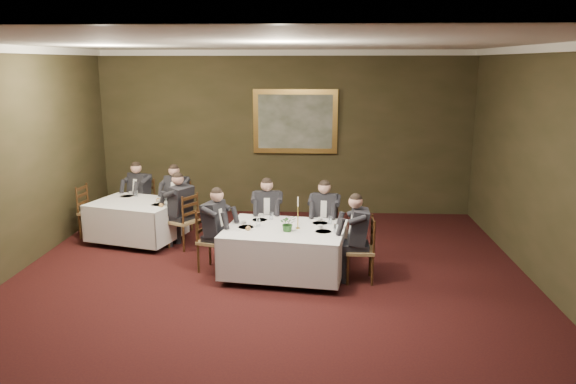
# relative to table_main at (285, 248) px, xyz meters

# --- Properties ---
(ground) EXTENTS (10.00, 10.00, 0.00)m
(ground) POSITION_rel_table_main_xyz_m (-0.22, -1.21, -0.45)
(ground) COLOR black
(ground) RESTS_ON ground
(ceiling) EXTENTS (8.00, 10.00, 0.10)m
(ceiling) POSITION_rel_table_main_xyz_m (-0.22, -1.21, 3.05)
(ceiling) COLOR silver
(ceiling) RESTS_ON back_wall
(back_wall) EXTENTS (8.00, 0.10, 3.50)m
(back_wall) POSITION_rel_table_main_xyz_m (-0.22, 3.79, 1.30)
(back_wall) COLOR #2E2B17
(back_wall) RESTS_ON ground
(crown_molding) EXTENTS (8.00, 10.00, 0.12)m
(crown_molding) POSITION_rel_table_main_xyz_m (-0.22, -1.21, 2.99)
(crown_molding) COLOR white
(crown_molding) RESTS_ON back_wall
(table_main) EXTENTS (2.01, 1.63, 0.67)m
(table_main) POSITION_rel_table_main_xyz_m (0.00, 0.00, 0.00)
(table_main) COLOR black
(table_main) RESTS_ON ground
(table_second) EXTENTS (1.81, 1.56, 0.67)m
(table_second) POSITION_rel_table_main_xyz_m (-2.82, 1.52, -0.00)
(table_second) COLOR black
(table_second) RESTS_ON ground
(chair_main_backleft) EXTENTS (0.45, 0.44, 1.00)m
(chair_main_backleft) POSITION_rel_table_main_xyz_m (-0.36, 1.00, -0.17)
(chair_main_backleft) COLOR #93794B
(chair_main_backleft) RESTS_ON ground
(diner_main_backleft) EXTENTS (0.43, 0.49, 1.35)m
(diner_main_backleft) POSITION_rel_table_main_xyz_m (-0.36, 0.99, 0.06)
(diner_main_backleft) COLOR black
(diner_main_backleft) RESTS_ON chair_main_backleft
(chair_main_backright) EXTENTS (0.49, 0.48, 1.00)m
(chair_main_backright) POSITION_rel_table_main_xyz_m (0.62, 0.87, -0.17)
(chair_main_backright) COLOR #93794B
(chair_main_backright) RESTS_ON ground
(diner_main_backright) EXTENTS (0.46, 0.53, 1.35)m
(diner_main_backright) POSITION_rel_table_main_xyz_m (0.62, 0.85, 0.06)
(diner_main_backright) COLOR black
(diner_main_backright) RESTS_ON chair_main_backright
(chair_main_endleft) EXTENTS (0.53, 0.55, 1.00)m
(chair_main_endleft) POSITION_rel_table_main_xyz_m (-1.15, 0.16, -0.17)
(chair_main_endleft) COLOR #93794B
(chair_main_endleft) RESTS_ON ground
(diner_main_endleft) EXTENTS (0.58, 0.53, 1.35)m
(diner_main_endleft) POSITION_rel_table_main_xyz_m (-1.14, 0.16, 0.06)
(diner_main_endleft) COLOR black
(diner_main_endleft) RESTS_ON chair_main_endleft
(chair_main_endright) EXTENTS (0.42, 0.44, 1.00)m
(chair_main_endright) POSITION_rel_table_main_xyz_m (1.15, -0.16, -0.17)
(chair_main_endright) COLOR #93794B
(chair_main_endright) RESTS_ON ground
(diner_main_endright) EXTENTS (0.48, 0.42, 1.35)m
(diner_main_endright) POSITION_rel_table_main_xyz_m (1.14, -0.16, 0.06)
(diner_main_endright) COLOR black
(diner_main_endright) RESTS_ON chair_main_endright
(chair_sec_backleft) EXTENTS (0.58, 0.57, 1.00)m
(chair_sec_backleft) POSITION_rel_table_main_xyz_m (-3.00, 2.39, -0.17)
(chair_sec_backleft) COLOR #93794B
(chair_sec_backleft) RESTS_ON ground
(diner_sec_backleft) EXTENTS (0.57, 0.61, 1.35)m
(diner_sec_backleft) POSITION_rel_table_main_xyz_m (-3.01, 2.38, 0.06)
(diner_sec_backleft) COLOR black
(diner_sec_backleft) RESTS_ON chair_sec_backleft
(chair_sec_backright) EXTENTS (0.54, 0.52, 1.00)m
(chair_sec_backright) POSITION_rel_table_main_xyz_m (-2.21, 2.17, -0.17)
(chair_sec_backright) COLOR #93794B
(chair_sec_backright) RESTS_ON ground
(diner_sec_backright) EXTENTS (0.52, 0.57, 1.35)m
(diner_sec_backright) POSITION_rel_table_main_xyz_m (-2.21, 2.16, 0.06)
(diner_sec_backright) COLOR black
(diner_sec_backright) RESTS_ON chair_sec_backright
(chair_sec_endright) EXTENTS (0.58, 0.59, 1.00)m
(chair_sec_endright) POSITION_rel_table_main_xyz_m (-1.89, 1.25, -0.17)
(chair_sec_endright) COLOR #93794B
(chair_sec_endright) RESTS_ON ground
(diner_sec_endright) EXTENTS (0.62, 0.59, 1.35)m
(diner_sec_endright) POSITION_rel_table_main_xyz_m (-1.90, 1.26, 0.06)
(diner_sec_endright) COLOR black
(diner_sec_endright) RESTS_ON chair_sec_endright
(chair_sec_endleft) EXTENTS (0.47, 0.48, 1.00)m
(chair_sec_endleft) POSITION_rel_table_main_xyz_m (-3.76, 1.78, -0.17)
(chair_sec_endleft) COLOR #93794B
(chair_sec_endleft) RESTS_ON ground
(centerpiece) EXTENTS (0.29, 0.26, 0.27)m
(centerpiece) POSITION_rel_table_main_xyz_m (0.06, -0.15, 0.45)
(centerpiece) COLOR #2D5926
(centerpiece) RESTS_ON table_main
(candlestick) EXTENTS (0.07, 0.07, 0.51)m
(candlestick) POSITION_rel_table_main_xyz_m (0.20, 0.00, 0.50)
(candlestick) COLOR gold
(candlestick) RESTS_ON table_main
(place_setting_table_main) EXTENTS (0.33, 0.31, 0.14)m
(place_setting_table_main) POSITION_rel_table_main_xyz_m (-0.38, 0.48, 0.35)
(place_setting_table_main) COLOR white
(place_setting_table_main) RESTS_ON table_main
(place_setting_table_second) EXTENTS (0.33, 0.31, 0.14)m
(place_setting_table_second) POSITION_rel_table_main_xyz_m (-3.08, 1.97, 0.35)
(place_setting_table_second) COLOR white
(place_setting_table_second) RESTS_ON table_second
(painting) EXTENTS (1.80, 0.09, 1.36)m
(painting) POSITION_rel_table_main_xyz_m (0.00, 3.73, 1.56)
(painting) COLOR gold
(painting) RESTS_ON back_wall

